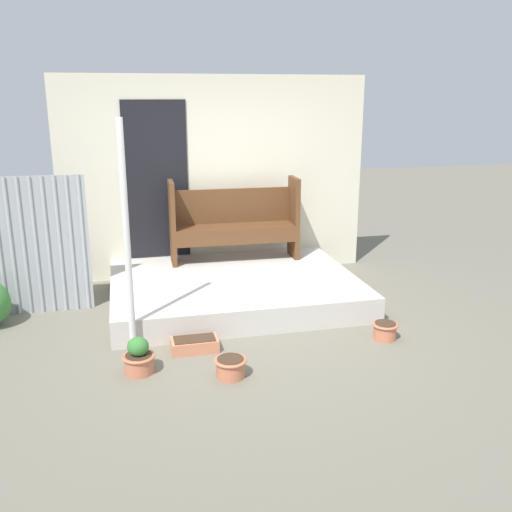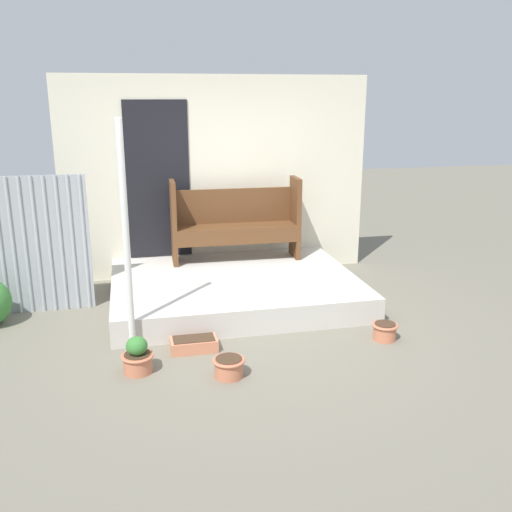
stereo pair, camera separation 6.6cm
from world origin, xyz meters
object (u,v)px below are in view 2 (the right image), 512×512
(bench, at_px, (235,219))
(flower_pot_left, at_px, (137,357))
(support_post, at_px, (126,241))
(planter_box_rect, at_px, (194,344))
(flower_pot_middle, at_px, (229,366))
(flower_pot_right, at_px, (385,330))

(bench, xyz_separation_m, flower_pot_left, (-1.33, -2.35, -0.67))
(support_post, height_order, planter_box_rect, support_post)
(flower_pot_middle, distance_m, planter_box_rect, 0.64)
(flower_pot_right, xyz_separation_m, planter_box_rect, (-1.89, 0.17, -0.03))
(bench, relative_size, flower_pot_right, 6.27)
(planter_box_rect, bearing_deg, flower_pot_left, -148.01)
(bench, distance_m, flower_pot_middle, 2.77)
(flower_pot_right, relative_size, planter_box_rect, 0.59)
(support_post, relative_size, flower_pot_right, 8.30)
(flower_pot_left, relative_size, flower_pot_middle, 1.16)
(flower_pot_middle, bearing_deg, flower_pot_left, 161.49)
(flower_pot_middle, height_order, planter_box_rect, flower_pot_middle)
(flower_pot_left, distance_m, flower_pot_middle, 0.81)
(flower_pot_left, distance_m, flower_pot_right, 2.43)
(flower_pot_left, relative_size, flower_pot_right, 1.28)
(bench, xyz_separation_m, flower_pot_middle, (-0.56, -2.61, -0.72))
(support_post, xyz_separation_m, bench, (1.36, 1.90, -0.27))
(bench, height_order, flower_pot_right, bench)
(support_post, xyz_separation_m, planter_box_rect, (0.57, -0.12, -1.02))
(flower_pot_left, xyz_separation_m, flower_pot_right, (2.42, 0.16, -0.05))
(flower_pot_left, bearing_deg, flower_pot_middle, -18.51)
(support_post, xyz_separation_m, flower_pot_left, (0.04, -0.45, -0.94))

